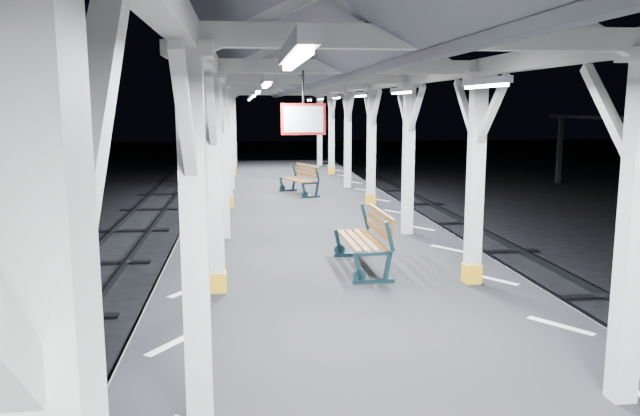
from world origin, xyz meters
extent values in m
plane|color=black|center=(0.00, 0.00, 0.00)|extent=(120.00, 120.00, 0.00)
cube|color=black|center=(0.00, 0.00, 0.50)|extent=(6.00, 50.00, 1.00)
cube|color=silver|center=(-2.45, 0.00, 1.00)|extent=(1.00, 48.00, 0.01)
cube|color=silver|center=(2.45, 0.00, 1.00)|extent=(1.00, 48.00, 0.01)
cube|color=silver|center=(-2.00, -5.45, 3.75)|extent=(0.10, 0.99, 0.99)
cube|color=silver|center=(-2.00, -2.00, 2.60)|extent=(0.22, 0.22, 3.20)
cube|color=silver|center=(-2.00, -2.00, 4.26)|extent=(0.40, 0.40, 0.12)
cube|color=silver|center=(-2.00, -1.45, 3.75)|extent=(0.10, 0.99, 0.99)
cube|color=silver|center=(-2.00, -2.55, 3.75)|extent=(0.10, 0.99, 0.99)
cube|color=silver|center=(-2.00, 2.00, 2.60)|extent=(0.22, 0.22, 3.20)
cube|color=silver|center=(-2.00, 2.00, 4.26)|extent=(0.40, 0.40, 0.12)
cube|color=gold|center=(-2.00, 2.00, 1.18)|extent=(0.26, 0.26, 0.30)
cube|color=silver|center=(-2.00, 2.55, 3.75)|extent=(0.10, 0.99, 0.99)
cube|color=silver|center=(-2.00, 1.45, 3.75)|extent=(0.10, 0.99, 0.99)
cube|color=silver|center=(-2.00, 6.00, 2.60)|extent=(0.22, 0.22, 3.20)
cube|color=silver|center=(-2.00, 6.00, 4.26)|extent=(0.40, 0.40, 0.12)
cube|color=silver|center=(-2.00, 6.55, 3.75)|extent=(0.10, 0.99, 0.99)
cube|color=silver|center=(-2.00, 5.45, 3.75)|extent=(0.10, 0.99, 0.99)
cube|color=silver|center=(-2.00, 10.00, 2.60)|extent=(0.22, 0.22, 3.20)
cube|color=silver|center=(-2.00, 10.00, 4.26)|extent=(0.40, 0.40, 0.12)
cube|color=gold|center=(-2.00, 10.00, 1.18)|extent=(0.26, 0.26, 0.30)
cube|color=silver|center=(-2.00, 10.55, 3.75)|extent=(0.10, 0.99, 0.99)
cube|color=silver|center=(-2.00, 9.45, 3.75)|extent=(0.10, 0.99, 0.99)
cube|color=silver|center=(-2.00, 14.00, 2.60)|extent=(0.22, 0.22, 3.20)
cube|color=silver|center=(-2.00, 14.00, 4.26)|extent=(0.40, 0.40, 0.12)
cube|color=silver|center=(-2.00, 14.55, 3.75)|extent=(0.10, 0.99, 0.99)
cube|color=silver|center=(-2.00, 13.45, 3.75)|extent=(0.10, 0.99, 0.99)
cube|color=silver|center=(-2.00, 18.00, 2.60)|extent=(0.22, 0.22, 3.20)
cube|color=silver|center=(-2.00, 18.00, 4.26)|extent=(0.40, 0.40, 0.12)
cube|color=gold|center=(-2.00, 18.00, 1.18)|extent=(0.26, 0.26, 0.30)
cube|color=silver|center=(-2.00, 18.55, 3.75)|extent=(0.10, 0.99, 0.99)
cube|color=silver|center=(-2.00, 17.45, 3.75)|extent=(0.10, 0.99, 0.99)
cube|color=silver|center=(-2.00, 22.00, 2.60)|extent=(0.22, 0.22, 3.20)
cube|color=silver|center=(-2.00, 22.00, 4.26)|extent=(0.40, 0.40, 0.12)
cube|color=silver|center=(-2.00, 22.55, 3.75)|extent=(0.10, 0.99, 0.99)
cube|color=silver|center=(-2.00, 21.45, 3.75)|extent=(0.10, 0.99, 0.99)
cube|color=silver|center=(2.00, -2.00, 2.60)|extent=(0.22, 0.22, 3.20)
cube|color=silver|center=(2.00, -1.45, 3.75)|extent=(0.10, 0.99, 0.99)
cube|color=silver|center=(2.00, 2.00, 2.60)|extent=(0.22, 0.22, 3.20)
cube|color=silver|center=(2.00, 2.00, 4.26)|extent=(0.40, 0.40, 0.12)
cube|color=gold|center=(2.00, 2.00, 1.18)|extent=(0.26, 0.26, 0.30)
cube|color=silver|center=(2.00, 2.55, 3.75)|extent=(0.10, 0.99, 0.99)
cube|color=silver|center=(2.00, 1.45, 3.75)|extent=(0.10, 0.99, 0.99)
cube|color=silver|center=(2.00, 6.00, 2.60)|extent=(0.22, 0.22, 3.20)
cube|color=silver|center=(2.00, 6.00, 4.26)|extent=(0.40, 0.40, 0.12)
cube|color=silver|center=(2.00, 6.55, 3.75)|extent=(0.10, 0.99, 0.99)
cube|color=silver|center=(2.00, 5.45, 3.75)|extent=(0.10, 0.99, 0.99)
cube|color=silver|center=(2.00, 10.00, 2.60)|extent=(0.22, 0.22, 3.20)
cube|color=silver|center=(2.00, 10.00, 4.26)|extent=(0.40, 0.40, 0.12)
cube|color=gold|center=(2.00, 10.00, 1.18)|extent=(0.26, 0.26, 0.30)
cube|color=silver|center=(2.00, 10.55, 3.75)|extent=(0.10, 0.99, 0.99)
cube|color=silver|center=(2.00, 9.45, 3.75)|extent=(0.10, 0.99, 0.99)
cube|color=silver|center=(2.00, 14.00, 2.60)|extent=(0.22, 0.22, 3.20)
cube|color=silver|center=(2.00, 14.00, 4.26)|extent=(0.40, 0.40, 0.12)
cube|color=silver|center=(2.00, 14.55, 3.75)|extent=(0.10, 0.99, 0.99)
cube|color=silver|center=(2.00, 13.45, 3.75)|extent=(0.10, 0.99, 0.99)
cube|color=silver|center=(2.00, 18.00, 2.60)|extent=(0.22, 0.22, 3.20)
cube|color=silver|center=(2.00, 18.00, 4.26)|extent=(0.40, 0.40, 0.12)
cube|color=gold|center=(2.00, 18.00, 1.18)|extent=(0.26, 0.26, 0.30)
cube|color=silver|center=(2.00, 18.55, 3.75)|extent=(0.10, 0.99, 0.99)
cube|color=silver|center=(2.00, 17.45, 3.75)|extent=(0.10, 0.99, 0.99)
cube|color=silver|center=(2.00, 22.00, 2.60)|extent=(0.22, 0.22, 3.20)
cube|color=silver|center=(2.00, 22.00, 4.26)|extent=(0.40, 0.40, 0.12)
cube|color=silver|center=(2.00, 22.55, 3.75)|extent=(0.10, 0.99, 0.99)
cube|color=silver|center=(2.00, 21.45, 3.75)|extent=(0.10, 0.99, 0.99)
cube|color=silver|center=(-2.00, 0.00, 4.38)|extent=(0.18, 48.00, 0.24)
cube|color=silver|center=(2.00, 0.00, 4.38)|extent=(0.18, 48.00, 0.24)
cube|color=silver|center=(0.00, -2.00, 4.38)|extent=(4.20, 0.14, 0.20)
cube|color=silver|center=(0.00, 2.00, 4.38)|extent=(4.20, 0.14, 0.20)
cube|color=silver|center=(0.00, 6.00, 4.38)|extent=(4.20, 0.14, 0.20)
cube|color=silver|center=(0.00, 10.00, 4.38)|extent=(4.20, 0.14, 0.20)
cube|color=silver|center=(0.00, 14.00, 4.38)|extent=(4.20, 0.14, 0.20)
cube|color=silver|center=(0.00, 18.00, 4.38)|extent=(4.20, 0.14, 0.20)
cube|color=silver|center=(0.00, 22.00, 4.38)|extent=(4.20, 0.14, 0.20)
cube|color=#54565C|center=(-1.30, 0.00, 4.92)|extent=(2.80, 49.00, 1.45)
cube|color=#54565C|center=(1.30, 0.00, 4.92)|extent=(2.80, 49.00, 1.45)
cube|color=silver|center=(-1.30, -4.00, 4.10)|extent=(0.10, 1.35, 0.08)
cube|color=white|center=(-1.30, -4.00, 4.05)|extent=(0.05, 1.25, 0.05)
cube|color=silver|center=(-1.30, 0.00, 4.10)|extent=(0.10, 1.35, 0.08)
cube|color=white|center=(-1.30, 0.00, 4.05)|extent=(0.05, 1.25, 0.05)
cube|color=silver|center=(-1.30, 4.00, 4.10)|extent=(0.10, 1.35, 0.08)
cube|color=white|center=(-1.30, 4.00, 4.05)|extent=(0.05, 1.25, 0.05)
cube|color=silver|center=(-1.30, 8.00, 4.10)|extent=(0.10, 1.35, 0.08)
cube|color=white|center=(-1.30, 8.00, 4.05)|extent=(0.05, 1.25, 0.05)
cube|color=silver|center=(-1.30, 12.00, 4.10)|extent=(0.10, 1.35, 0.08)
cube|color=white|center=(-1.30, 12.00, 4.05)|extent=(0.05, 1.25, 0.05)
cube|color=silver|center=(-1.30, 16.00, 4.10)|extent=(0.10, 1.35, 0.08)
cube|color=white|center=(-1.30, 16.00, 4.05)|extent=(0.05, 1.25, 0.05)
cube|color=silver|center=(-1.30, 20.00, 4.10)|extent=(0.10, 1.35, 0.08)
cube|color=white|center=(-1.30, 20.00, 4.05)|extent=(0.05, 1.25, 0.05)
cube|color=silver|center=(1.30, 0.00, 4.10)|extent=(0.10, 1.35, 0.08)
cube|color=white|center=(1.30, 0.00, 4.05)|extent=(0.05, 1.25, 0.05)
cube|color=silver|center=(1.30, 4.00, 4.10)|extent=(0.10, 1.35, 0.08)
cube|color=white|center=(1.30, 4.00, 4.05)|extent=(0.05, 1.25, 0.05)
cube|color=silver|center=(1.30, 8.00, 4.10)|extent=(0.10, 1.35, 0.08)
cube|color=white|center=(1.30, 8.00, 4.05)|extent=(0.05, 1.25, 0.05)
cube|color=silver|center=(1.30, 12.00, 4.10)|extent=(0.10, 1.35, 0.08)
cube|color=white|center=(1.30, 12.00, 4.05)|extent=(0.05, 1.25, 0.05)
cube|color=silver|center=(1.30, 16.00, 4.10)|extent=(0.10, 1.35, 0.08)
cube|color=white|center=(1.30, 16.00, 4.05)|extent=(0.05, 1.25, 0.05)
cube|color=silver|center=(1.30, 20.00, 4.10)|extent=(0.10, 1.35, 0.08)
cube|color=white|center=(1.30, 20.00, 4.05)|extent=(0.05, 1.25, 0.05)
cylinder|color=black|center=(-0.90, -0.27, 4.02)|extent=(0.02, 0.02, 0.36)
cube|color=red|center=(-0.90, -0.27, 3.67)|extent=(0.50, 0.03, 0.35)
cube|color=white|center=(-0.90, -0.27, 3.67)|extent=(0.44, 0.05, 0.29)
cylinder|color=black|center=(0.79, 16.99, 4.02)|extent=(0.02, 0.02, 0.36)
cube|color=red|center=(0.79, 16.99, 3.67)|extent=(0.50, 0.03, 0.35)
cube|color=white|center=(0.79, 16.99, 3.67)|extent=(0.44, 0.05, 0.29)
cube|color=black|center=(14.00, 22.00, 1.65)|extent=(0.20, 0.20, 3.30)
sphere|color=silver|center=(14.00, 16.00, 3.22)|extent=(0.20, 0.20, 0.20)
sphere|color=silver|center=(14.00, 22.00, 3.22)|extent=(0.20, 0.20, 0.20)
cube|color=#13292F|center=(0.45, 2.21, 1.03)|extent=(0.69, 0.08, 0.07)
cube|color=#13292F|center=(0.20, 2.21, 1.26)|extent=(0.18, 0.06, 0.53)
cube|color=#13292F|center=(0.68, 2.22, 1.26)|extent=(0.16, 0.06, 0.53)
cube|color=#13292F|center=(0.70, 2.22, 1.76)|extent=(0.19, 0.06, 0.50)
cube|color=#13292F|center=(0.41, 4.04, 1.03)|extent=(0.69, 0.08, 0.07)
cube|color=#13292F|center=(0.16, 4.03, 1.26)|extent=(0.18, 0.06, 0.53)
cube|color=#13292F|center=(0.64, 4.04, 1.26)|extent=(0.16, 0.06, 0.53)
cube|color=#13292F|center=(0.66, 4.04, 1.76)|extent=(0.19, 0.06, 0.50)
cube|color=brown|center=(0.20, 3.12, 1.51)|extent=(0.14, 1.74, 0.04)
cube|color=brown|center=(0.35, 3.12, 1.51)|extent=(0.14, 1.74, 0.04)
cube|color=brown|center=(0.50, 3.13, 1.51)|extent=(0.14, 1.74, 0.04)
cube|color=brown|center=(0.65, 3.13, 1.51)|extent=(0.14, 1.74, 0.04)
cube|color=brown|center=(0.73, 3.13, 1.67)|extent=(0.10, 1.73, 0.11)
cube|color=brown|center=(0.75, 3.13, 1.82)|extent=(0.10, 1.73, 0.11)
cube|color=brown|center=(0.77, 3.13, 1.97)|extent=(0.10, 1.73, 0.11)
cube|color=#13292F|center=(0.46, 11.67, 1.03)|extent=(0.61, 0.28, 0.06)
cube|color=#13292F|center=(0.25, 11.59, 1.24)|extent=(0.17, 0.11, 0.49)
cube|color=#13292F|center=(0.66, 11.74, 1.24)|extent=(0.16, 0.10, 0.49)
cube|color=#13292F|center=(0.68, 11.75, 1.70)|extent=(0.18, 0.11, 0.46)
cube|color=#13292F|center=(-0.13, 13.24, 1.03)|extent=(0.61, 0.28, 0.06)
cube|color=#13292F|center=(-0.34, 13.16, 1.24)|extent=(0.17, 0.11, 0.49)
cube|color=#13292F|center=(0.07, 13.32, 1.24)|extent=(0.16, 0.10, 0.49)
cube|color=#13292F|center=(0.09, 13.33, 1.70)|extent=(0.18, 0.11, 0.46)
cube|color=brown|center=(-0.03, 12.38, 1.47)|extent=(0.65, 1.53, 0.04)
cube|color=brown|center=(0.10, 12.43, 1.47)|extent=(0.65, 1.53, 0.04)
cube|color=brown|center=(0.23, 12.48, 1.47)|extent=(0.65, 1.53, 0.04)
cube|color=brown|center=(0.36, 12.53, 1.47)|extent=(0.65, 1.53, 0.04)
cube|color=brown|center=(0.42, 12.55, 1.62)|extent=(0.61, 1.52, 0.10)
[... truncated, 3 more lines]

